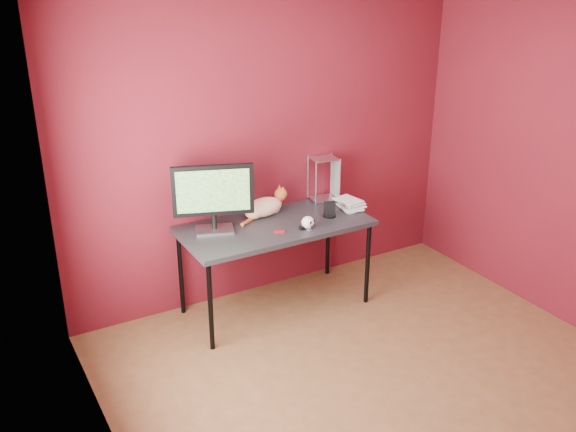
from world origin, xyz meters
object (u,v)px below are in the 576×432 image
cat (264,207)px  skull_mug (308,222)px  desk (275,230)px  speaker (330,210)px  monitor (213,195)px  book_stack (343,159)px

cat → skull_mug: cat is taller
cat → skull_mug: size_ratio=4.35×
desk → speaker: 0.48m
desk → monitor: bearing=167.3°
cat → skull_mug: (0.17, -0.40, -0.03)m
monitor → speaker: (0.93, -0.19, -0.24)m
monitor → book_stack: (1.10, -0.10, 0.14)m
skull_mug → book_stack: (0.45, 0.20, 0.39)m
desk → speaker: bearing=-10.0°
monitor → book_stack: 1.11m
desk → cat: 0.23m
monitor → cat: 0.53m
speaker → book_stack: bearing=49.5°
cat → skull_mug: 0.43m
speaker → cat: bearing=172.9°
skull_mug → monitor: bearing=131.7°
cat → speaker: bearing=-36.6°
desk → book_stack: (0.63, 0.00, 0.49)m
monitor → book_stack: bearing=14.4°
book_stack → monitor: bearing=174.6°
cat → speaker: size_ratio=3.98×
desk → cat: bearing=88.1°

